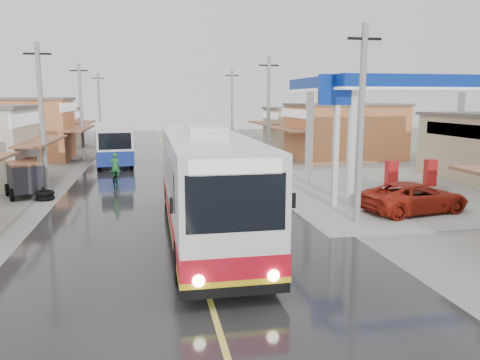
{
  "coord_description": "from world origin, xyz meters",
  "views": [
    {
      "loc": [
        -1.37,
        -17.67,
        5.09
      ],
      "look_at": [
        2.48,
        2.27,
        1.55
      ],
      "focal_mm": 35.0,
      "sensor_mm": 36.0,
      "label": 1
    }
  ],
  "objects": [
    {
      "name": "ground",
      "position": [
        0.0,
        0.0,
        0.0
      ],
      "size": [
        120.0,
        120.0,
        0.0
      ],
      "primitive_type": "plane",
      "color": "slate",
      "rests_on": "ground"
    },
    {
      "name": "road",
      "position": [
        0.0,
        15.0,
        0.01
      ],
      "size": [
        12.0,
        90.0,
        0.02
      ],
      "primitive_type": "cube",
      "color": "black",
      "rests_on": "ground"
    },
    {
      "name": "centre_line",
      "position": [
        0.0,
        15.0,
        0.02
      ],
      "size": [
        0.15,
        90.0,
        0.01
      ],
      "primitive_type": "cube",
      "color": "#D8CC4C",
      "rests_on": "road"
    },
    {
      "name": "shopfronts_right",
      "position": [
        15.0,
        12.0,
        0.0
      ],
      "size": [
        11.0,
        44.0,
        4.8
      ],
      "primitive_type": null,
      "color": "beige",
      "rests_on": "ground"
    },
    {
      "name": "utility_poles_left",
      "position": [
        -7.0,
        16.0,
        0.0
      ],
      "size": [
        1.6,
        50.0,
        8.0
      ],
      "primitive_type": null,
      "color": "gray",
      "rests_on": "ground"
    },
    {
      "name": "utility_poles_right",
      "position": [
        7.0,
        15.0,
        0.0
      ],
      "size": [
        1.6,
        36.0,
        8.0
      ],
      "primitive_type": null,
      "color": "gray",
      "rests_on": "ground"
    },
    {
      "name": "coach_bus",
      "position": [
        0.59,
        -0.59,
        1.98
      ],
      "size": [
        3.08,
        13.16,
        4.1
      ],
      "rotation": [
        0.0,
        0.0,
        -0.0
      ],
      "color": "silver",
      "rests_on": "road"
    },
    {
      "name": "second_bus",
      "position": [
        -4.26,
        20.17,
        1.68
      ],
      "size": [
        3.56,
        9.62,
        3.12
      ],
      "rotation": [
        0.0,
        0.0,
        0.11
      ],
      "color": "silver",
      "rests_on": "road"
    },
    {
      "name": "jeepney",
      "position": [
        10.31,
        1.14,
        0.69
      ],
      "size": [
        5.31,
        3.15,
        1.38
      ],
      "primitive_type": "imported",
      "rotation": [
        0.0,
        0.0,
        1.75
      ],
      "color": "#9C1D0F",
      "rests_on": "ground"
    },
    {
      "name": "cyclist",
      "position": [
        -3.42,
        10.33,
        0.65
      ],
      "size": [
        0.7,
        1.86,
        1.99
      ],
      "rotation": [
        0.0,
        0.0,
        -0.03
      ],
      "color": "black",
      "rests_on": "ground"
    },
    {
      "name": "tricycle_near",
      "position": [
        -7.88,
        8.05,
        1.06
      ],
      "size": [
        2.38,
        2.64,
        1.85
      ],
      "rotation": [
        0.0,
        0.0,
        0.4
      ],
      "color": "#26262D",
      "rests_on": "ground"
    },
    {
      "name": "tricycle_far",
      "position": [
        -8.68,
        10.48,
        0.98
      ],
      "size": [
        1.55,
        2.3,
        1.72
      ],
      "rotation": [
        0.0,
        0.0,
        -0.04
      ],
      "color": "#26262D",
      "rests_on": "ground"
    },
    {
      "name": "tyre_stack",
      "position": [
        -6.7,
        7.04,
        0.24
      ],
      "size": [
        0.93,
        0.93,
        0.48
      ],
      "color": "black",
      "rests_on": "ground"
    }
  ]
}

